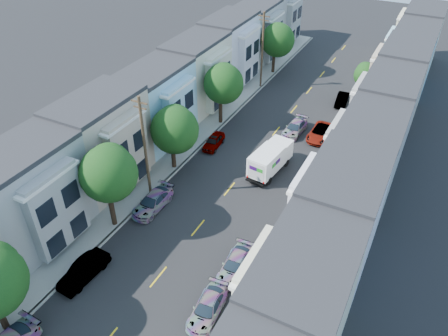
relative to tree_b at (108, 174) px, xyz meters
name	(u,v)px	position (x,y,z in m)	size (l,w,h in m)	color
ground	(198,228)	(6.30, 2.92, -5.59)	(160.00, 160.00, 0.00)	black
road_slab	(266,144)	(6.30, 17.92, -5.58)	(12.00, 70.00, 0.02)	black
curb_left	(218,130)	(0.25, 17.92, -5.52)	(0.30, 70.00, 0.15)	gray
curb_right	(319,158)	(12.35, 17.92, -5.52)	(0.30, 70.00, 0.15)	gray
sidewalk_left	(208,128)	(-1.05, 17.92, -5.52)	(2.60, 70.00, 0.15)	gray
sidewalk_right	(331,161)	(13.65, 17.92, -5.52)	(2.60, 70.00, 0.15)	gray
centerline	(266,144)	(6.30, 17.92, -5.59)	(0.12, 70.00, 0.01)	gold
townhouse_row_left	(180,121)	(-4.85, 17.92, -5.59)	(5.00, 70.00, 8.50)	#A2A3A1
townhouse_row_right	(368,171)	(17.45, 17.92, -5.59)	(5.00, 70.00, 8.50)	#A2A3A1
tree_b	(108,174)	(0.00, 0.00, 0.00)	(4.64, 4.64, 7.94)	black
tree_c	(174,130)	(0.00, 9.52, -1.05)	(4.69, 4.69, 6.90)	black
tree_d	(223,84)	(0.00, 19.71, -0.49)	(4.54, 4.54, 7.40)	black
tree_e	(277,40)	(0.00, 36.18, -0.69)	(4.70, 4.70, 7.27)	black
tree_far_r	(365,75)	(13.20, 32.57, -1.87)	(2.97, 2.97, 5.26)	black
utility_pole_near	(145,148)	(0.00, 4.92, -0.44)	(1.60, 0.26, 10.00)	#42301E
utility_pole_far	(262,51)	(0.00, 30.92, -0.44)	(1.60, 0.26, 10.00)	#42301E
fedex_truck	(270,159)	(8.58, 13.35, -4.07)	(2.19, 5.70, 2.73)	white
lead_sedan	(295,128)	(8.30, 21.57, -4.94)	(1.84, 4.37, 1.31)	black
parked_left_b	(84,271)	(1.40, -5.62, -4.88)	(1.51, 4.27, 1.42)	black
parked_left_c	(153,202)	(1.40, 3.35, -4.90)	(1.93, 4.60, 1.38)	silver
parked_left_d	(214,141)	(1.40, 14.84, -4.97)	(1.47, 3.85, 1.25)	maroon
parked_right_a	(207,308)	(11.20, -4.20, -4.96)	(1.76, 4.19, 1.26)	#3A3F43
parked_right_b	(235,265)	(11.20, 0.17, -4.96)	(1.78, 4.24, 1.27)	silver
parked_right_c	(320,133)	(11.20, 21.85, -4.94)	(2.18, 4.72, 1.31)	black
parked_right_d	(342,100)	(11.20, 31.04, -4.97)	(1.32, 3.74, 1.25)	black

